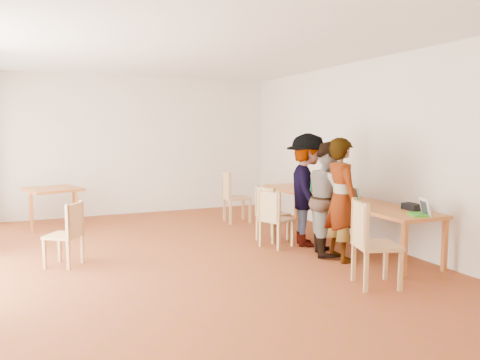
{
  "coord_description": "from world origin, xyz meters",
  "views": [
    {
      "loc": [
        -1.99,
        -6.36,
        1.88
      ],
      "look_at": [
        0.77,
        0.12,
        1.1
      ],
      "focal_mm": 35.0,
      "sensor_mm": 36.0,
      "label": 1
    }
  ],
  "objects": [
    {
      "name": "ground",
      "position": [
        0.0,
        0.0,
        0.0
      ],
      "size": [
        8.0,
        8.0,
        0.0
      ],
      "primitive_type": "plane",
      "color": "brown",
      "rests_on": "ground"
    },
    {
      "name": "wall_back",
      "position": [
        0.0,
        4.0,
        1.5
      ],
      "size": [
        6.0,
        0.1,
        3.0
      ],
      "primitive_type": "cube",
      "color": "beige",
      "rests_on": "ground"
    },
    {
      "name": "wall_front",
      "position": [
        0.0,
        -4.0,
        1.5
      ],
      "size": [
        6.0,
        0.1,
        3.0
      ],
      "primitive_type": "cube",
      "color": "beige",
      "rests_on": "ground"
    },
    {
      "name": "wall_right",
      "position": [
        3.0,
        0.0,
        1.5
      ],
      "size": [
        0.1,
        8.0,
        3.0
      ],
      "primitive_type": "cube",
      "color": "beige",
      "rests_on": "ground"
    },
    {
      "name": "ceiling",
      "position": [
        0.0,
        0.0,
        3.02
      ],
      "size": [
        6.0,
        8.0,
        0.04
      ],
      "primitive_type": "cube",
      "color": "white",
      "rests_on": "wall_back"
    },
    {
      "name": "communal_table",
      "position": [
        2.5,
        0.05,
        0.7
      ],
      "size": [
        0.8,
        4.0,
        0.75
      ],
      "color": "#AF5727",
      "rests_on": "ground"
    },
    {
      "name": "side_table",
      "position": [
        -1.81,
        3.14,
        0.67
      ],
      "size": [
        0.9,
        0.9,
        0.75
      ],
      "rotation": [
        0.0,
        0.0,
        0.33
      ],
      "color": "#AF5727",
      "rests_on": "ground"
    },
    {
      "name": "chair_near",
      "position": [
        1.53,
        -1.97,
        0.63
      ],
      "size": [
        0.6,
        0.6,
        0.55
      ],
      "rotation": [
        0.0,
        0.0,
        -0.3
      ],
      "color": "tan",
      "rests_on": "ground"
    },
    {
      "name": "chair_mid",
      "position": [
        1.33,
        0.1,
        0.56
      ],
      "size": [
        0.56,
        0.56,
        0.48
      ],
      "rotation": [
        0.0,
        0.0,
        0.43
      ],
      "color": "tan",
      "rests_on": "ground"
    },
    {
      "name": "chair_far",
      "position": [
        1.47,
        0.52,
        0.56
      ],
      "size": [
        0.54,
        0.54,
        0.49
      ],
      "rotation": [
        0.0,
        0.0,
        0.34
      ],
      "color": "tan",
      "rests_on": "ground"
    },
    {
      "name": "chair_empty",
      "position": [
        1.49,
        2.21,
        0.63
      ],
      "size": [
        0.51,
        0.51,
        0.55
      ],
      "rotation": [
        0.0,
        0.0,
        -0.07
      ],
      "color": "tan",
      "rests_on": "ground"
    },
    {
      "name": "chair_spare",
      "position": [
        -1.68,
        0.3,
        0.54
      ],
      "size": [
        0.57,
        0.57,
        0.47
      ],
      "rotation": [
        0.0,
        0.0,
        2.54
      ],
      "color": "tan",
      "rests_on": "ground"
    },
    {
      "name": "person_near",
      "position": [
        1.9,
        -0.89,
        0.88
      ],
      "size": [
        0.43,
        0.65,
        1.75
      ],
      "primitive_type": "imported",
      "rotation": [
        0.0,
        0.0,
        1.55
      ],
      "color": "gray",
      "rests_on": "ground"
    },
    {
      "name": "person_mid",
      "position": [
        1.94,
        -0.55,
        0.84
      ],
      "size": [
        0.91,
        1.0,
        1.69
      ],
      "primitive_type": "imported",
      "rotation": [
        0.0,
        0.0,
        1.17
      ],
      "color": "gray",
      "rests_on": "ground"
    },
    {
      "name": "person_far",
      "position": [
        1.91,
        0.03,
        0.9
      ],
      "size": [
        1.04,
        1.33,
        1.8
      ],
      "primitive_type": "imported",
      "rotation": [
        0.0,
        0.0,
        1.21
      ],
      "color": "gray",
      "rests_on": "ground"
    },
    {
      "name": "laptop_near",
      "position": [
        2.53,
        -1.77,
        0.81
      ],
      "size": [
        0.3,
        0.32,
        0.22
      ],
      "rotation": [
        0.0,
        0.0,
        -0.37
      ],
      "color": "green",
      "rests_on": "communal_table"
    },
    {
      "name": "laptop_mid",
      "position": [
        2.63,
        -0.19,
        0.8
      ],
      "size": [
        0.25,
        0.27,
        0.2
      ],
      "rotation": [
        0.0,
        0.0,
        -0.26
      ],
      "color": "green",
      "rests_on": "communal_table"
    },
    {
      "name": "laptop_far",
      "position": [
        2.65,
        0.61,
        0.81
      ],
      "size": [
        0.3,
        0.32,
        0.23
      ],
      "rotation": [
        0.0,
        0.0,
        0.29
      ],
      "color": "green",
      "rests_on": "communal_table"
    },
    {
      "name": "yellow_mug",
      "position": [
        2.48,
        0.18,
        0.8
      ],
      "size": [
        0.16,
        0.16,
        0.11
      ],
      "primitive_type": "imported",
      "rotation": [
        0.0,
        0.0,
        0.16
      ],
      "color": "gold",
      "rests_on": "communal_table"
    },
    {
      "name": "green_bottle",
      "position": [
        2.45,
        0.79,
        0.89
      ],
      "size": [
        0.07,
        0.07,
        0.28
      ],
      "primitive_type": "cylinder",
      "color": "#116F2C",
      "rests_on": "communal_table"
    },
    {
      "name": "clear_glass",
      "position": [
        2.43,
        -0.39,
        0.8
      ],
      "size": [
        0.07,
        0.07,
        0.09
      ],
      "primitive_type": "cylinder",
      "color": "silver",
      "rests_on": "communal_table"
    },
    {
      "name": "condiment_cup",
      "position": [
        2.48,
        0.57,
        0.78
      ],
      "size": [
        0.08,
        0.08,
        0.06
      ],
      "primitive_type": "cylinder",
      "color": "white",
      "rests_on": "communal_table"
    },
    {
      "name": "pink_phone",
      "position": [
        2.83,
        0.9,
        0.76
      ],
      "size": [
        0.05,
        0.1,
        0.01
      ],
      "primitive_type": "cube",
      "color": "#D33D4F",
      "rests_on": "communal_table"
    },
    {
      "name": "black_pouch",
      "position": [
        2.73,
        -1.4,
        0.8
      ],
      "size": [
        0.16,
        0.26,
        0.09
      ],
      "primitive_type": "cube",
      "color": "black",
      "rests_on": "communal_table"
    }
  ]
}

